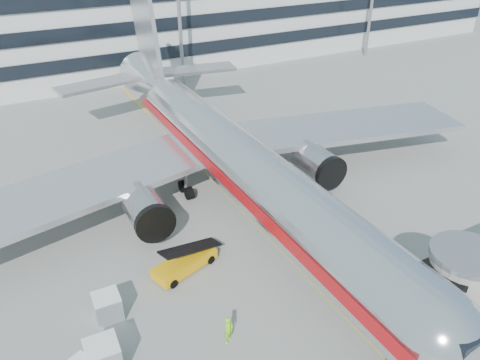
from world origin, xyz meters
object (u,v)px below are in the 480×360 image
main_jet (230,155)px  cargo_container_left (108,307)px  ramp_worker (229,330)px  cargo_container_front (103,357)px  belt_loader (185,262)px

main_jet → cargo_container_left: (-13.00, -8.85, -3.38)m
ramp_worker → main_jet: bearing=35.2°
ramp_worker → cargo_container_front: bearing=140.1°
cargo_container_left → ramp_worker: 7.73m
cargo_container_front → ramp_worker: (6.86, -1.52, -0.03)m
cargo_container_front → ramp_worker: cargo_container_front is taller
belt_loader → cargo_container_front: (-7.02, -5.57, 0.28)m
cargo_container_left → cargo_container_front: 3.89m
belt_loader → cargo_container_left: size_ratio=2.97×
belt_loader → cargo_container_front: size_ratio=2.67×
main_jet → cargo_container_left: main_jet is taller
cargo_container_left → belt_loader: bearing=17.6°
belt_loader → cargo_container_left: belt_loader is taller
main_jet → belt_loader: size_ratio=10.05×
main_jet → cargo_container_front: size_ratio=26.89×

